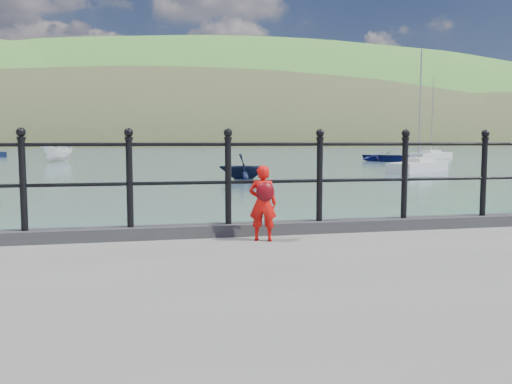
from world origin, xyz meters
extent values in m
plane|color=#2D4251|center=(0.00, 0.00, 0.00)|extent=(600.00, 600.00, 0.00)
cube|color=#28282B|center=(0.00, -0.15, 1.07)|extent=(60.00, 0.30, 0.15)
cylinder|color=black|center=(0.00, -0.15, 1.67)|extent=(18.00, 0.04, 0.04)
cylinder|color=black|center=(0.00, -0.15, 2.15)|extent=(18.00, 0.04, 0.04)
cylinder|color=black|center=(-3.00, -0.15, 1.67)|extent=(0.08, 0.08, 1.05)
sphere|color=black|center=(-3.00, -0.15, 2.29)|extent=(0.11, 0.11, 0.11)
cylinder|color=black|center=(-1.80, -0.15, 1.67)|extent=(0.08, 0.08, 1.05)
sphere|color=black|center=(-1.80, -0.15, 2.29)|extent=(0.11, 0.11, 0.11)
cylinder|color=black|center=(-0.60, -0.15, 1.67)|extent=(0.08, 0.08, 1.05)
sphere|color=black|center=(-0.60, -0.15, 2.29)|extent=(0.11, 0.11, 0.11)
cylinder|color=black|center=(0.60, -0.15, 1.67)|extent=(0.08, 0.08, 1.05)
sphere|color=black|center=(0.60, -0.15, 2.29)|extent=(0.11, 0.11, 0.11)
cylinder|color=black|center=(1.80, -0.15, 1.67)|extent=(0.08, 0.08, 1.05)
sphere|color=black|center=(1.80, -0.15, 2.29)|extent=(0.11, 0.11, 0.11)
cylinder|color=black|center=(3.00, -0.15, 1.67)|extent=(0.08, 0.08, 1.05)
sphere|color=black|center=(3.00, -0.15, 2.29)|extent=(0.11, 0.11, 0.11)
ellipsoid|color=#333A21|center=(20.00, 195.00, -15.40)|extent=(400.00, 100.00, 88.00)
ellipsoid|color=#387026|center=(60.00, 255.00, -27.30)|extent=(600.00, 180.00, 156.00)
cube|color=silver|center=(-35.00, 181.00, 3.00)|extent=(9.00, 6.00, 6.00)
cube|color=#4C4744|center=(-35.00, 181.00, 7.00)|extent=(9.50, 6.50, 2.00)
cube|color=silver|center=(-12.00, 181.00, 3.00)|extent=(9.00, 6.00, 6.00)
cube|color=#4C4744|center=(-12.00, 181.00, 7.00)|extent=(9.50, 6.50, 2.00)
cube|color=silver|center=(18.00, 181.00, 3.00)|extent=(9.00, 6.00, 6.00)
cube|color=#4C4744|center=(18.00, 181.00, 7.00)|extent=(9.50, 6.50, 2.00)
cube|color=silver|center=(45.00, 181.00, 3.00)|extent=(9.00, 6.00, 6.00)
cube|color=#4C4744|center=(45.00, 181.00, 7.00)|extent=(9.50, 6.50, 2.00)
imported|color=red|center=(-0.26, -0.58, 1.45)|extent=(0.39, 0.32, 0.91)
ellipsoid|color=red|center=(-0.26, -0.71, 1.60)|extent=(0.22, 0.11, 0.23)
imported|color=#12174F|center=(23.53, 45.16, 0.53)|extent=(5.92, 6.32, 1.07)
imported|color=white|center=(-9.70, 51.63, 0.88)|extent=(3.66, 4.85, 1.77)
imported|color=black|center=(4.17, 23.31, 0.72)|extent=(3.20, 2.92, 1.44)
cube|color=silver|center=(17.33, 27.45, 0.25)|extent=(6.05, 5.07, 0.90)
cube|color=beige|center=(17.33, 27.45, 0.75)|extent=(2.47, 2.26, 0.50)
cylinder|color=#A5A5A8|center=(17.33, 27.45, 4.53)|extent=(0.10, 0.10, 7.67)
cylinder|color=#A5A5A8|center=(17.33, 27.45, 1.30)|extent=(2.30, 1.70, 0.06)
cube|color=silver|center=(33.36, 53.31, 0.25)|extent=(7.00, 5.14, 0.90)
cube|color=beige|center=(33.36, 53.31, 0.75)|extent=(2.78, 2.37, 0.50)
cylinder|color=#A5A5A8|center=(33.36, 53.31, 5.19)|extent=(0.10, 0.10, 8.99)
cylinder|color=#A5A5A8|center=(33.36, 53.31, 1.30)|extent=(2.75, 1.63, 0.06)
camera|label=1|loc=(-1.70, -6.81, 2.20)|focal=38.00mm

